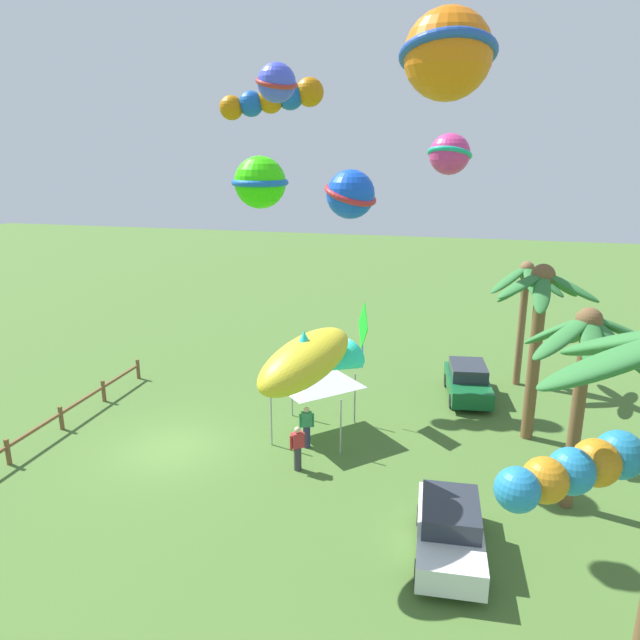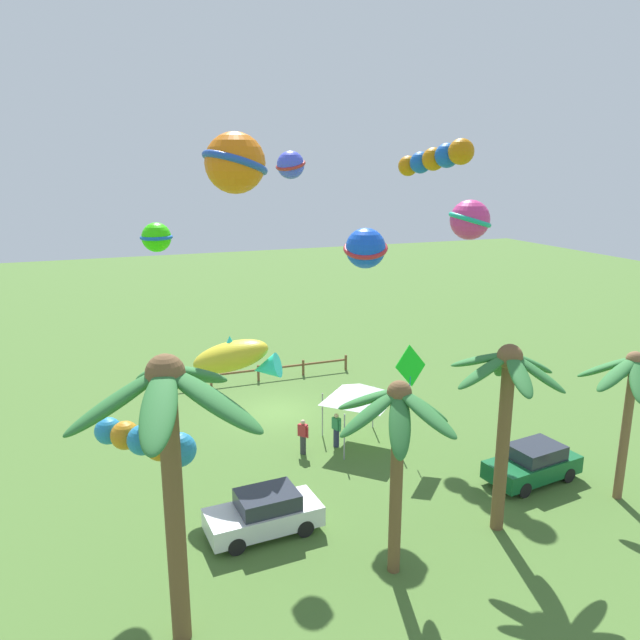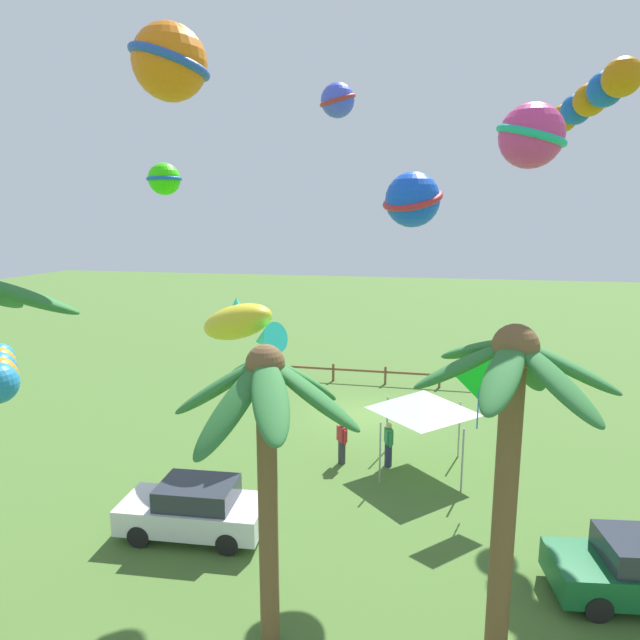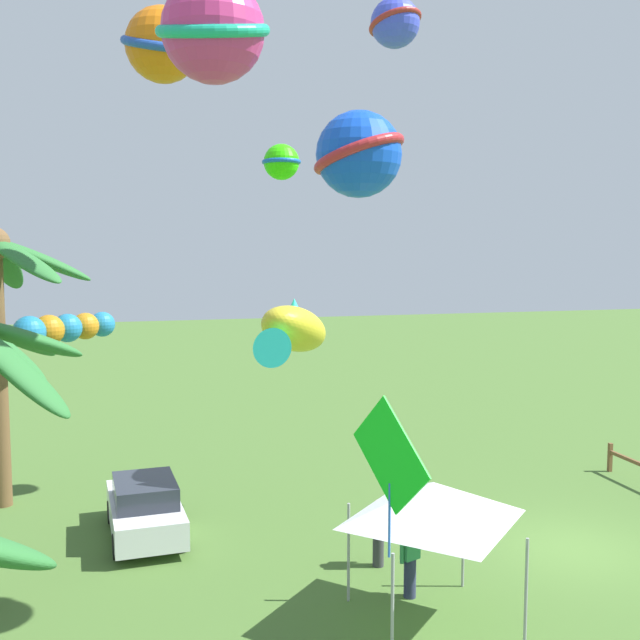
{
  "view_description": "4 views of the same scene",
  "coord_description": "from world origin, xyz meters",
  "px_view_note": "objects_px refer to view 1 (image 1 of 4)",
  "views": [
    {
      "loc": [
        17.39,
        10.09,
        10.36
      ],
      "look_at": [
        1.12,
        5.92,
        5.61
      ],
      "focal_mm": 32.91,
      "sensor_mm": 36.0,
      "label": 1
    },
    {
      "loc": [
        8.33,
        28.2,
        12.28
      ],
      "look_at": [
        0.21,
        6.79,
        6.49
      ],
      "focal_mm": 34.36,
      "sensor_mm": 36.0,
      "label": 2
    },
    {
      "loc": [
        -2.69,
        22.64,
        8.49
      ],
      "look_at": [
        0.79,
        6.29,
        5.41
      ],
      "focal_mm": 30.35,
      "sensor_mm": 36.0,
      "label": 3
    },
    {
      "loc": [
        -15.41,
        10.49,
        7.38
      ],
      "look_at": [
        -0.61,
        6.56,
        5.86
      ],
      "focal_mm": 41.78,
      "sensor_mm": 36.0,
      "label": 4
    }
  ],
  "objects_px": {
    "kite_ball_6": "(350,194)",
    "kite_tube_8": "(276,99)",
    "palm_tree_3": "(526,288)",
    "kite_diamond_7": "(363,327)",
    "spectator_0": "(307,427)",
    "kite_ball_5": "(448,55)",
    "spectator_1": "(298,448)",
    "kite_ball_4": "(450,154)",
    "kite_tube_1": "(578,469)",
    "kite_ball_2": "(260,182)",
    "parked_car_0": "(450,530)",
    "palm_tree_2": "(585,356)",
    "palm_tree_0": "(539,310)",
    "festival_tent": "(315,373)",
    "kite_ball_3": "(277,83)",
    "parked_car_1": "(468,381)",
    "kite_fish_0": "(310,360)"
  },
  "relations": [
    {
      "from": "palm_tree_3",
      "to": "kite_ball_4",
      "type": "xyz_separation_m",
      "value": [
        4.97,
        -3.48,
        5.77
      ]
    },
    {
      "from": "spectator_1",
      "to": "kite_ball_5",
      "type": "bearing_deg",
      "value": 50.65
    },
    {
      "from": "spectator_0",
      "to": "kite_ball_3",
      "type": "relative_size",
      "value": 0.95
    },
    {
      "from": "palm_tree_2",
      "to": "parked_car_1",
      "type": "relative_size",
      "value": 1.53
    },
    {
      "from": "kite_ball_4",
      "to": "kite_ball_6",
      "type": "height_order",
      "value": "kite_ball_4"
    },
    {
      "from": "palm_tree_0",
      "to": "spectator_1",
      "type": "relative_size",
      "value": 4.2
    },
    {
      "from": "parked_car_0",
      "to": "kite_ball_6",
      "type": "bearing_deg",
      "value": -144.31
    },
    {
      "from": "kite_ball_6",
      "to": "kite_tube_8",
      "type": "height_order",
      "value": "kite_tube_8"
    },
    {
      "from": "kite_ball_5",
      "to": "kite_tube_8",
      "type": "bearing_deg",
      "value": -146.72
    },
    {
      "from": "spectator_0",
      "to": "kite_ball_5",
      "type": "xyz_separation_m",
      "value": [
        5.28,
        4.6,
        11.54
      ]
    },
    {
      "from": "palm_tree_3",
      "to": "kite_diamond_7",
      "type": "bearing_deg",
      "value": -48.92
    },
    {
      "from": "palm_tree_3",
      "to": "kite_tube_8",
      "type": "relative_size",
      "value": 1.36
    },
    {
      "from": "spectator_1",
      "to": "kite_ball_4",
      "type": "height_order",
      "value": "kite_ball_4"
    },
    {
      "from": "parked_car_0",
      "to": "spectator_0",
      "type": "height_order",
      "value": "spectator_0"
    },
    {
      "from": "kite_fish_0",
      "to": "spectator_1",
      "type": "bearing_deg",
      "value": -157.38
    },
    {
      "from": "palm_tree_0",
      "to": "kite_ball_5",
      "type": "relative_size",
      "value": 2.75
    },
    {
      "from": "palm_tree_0",
      "to": "kite_ball_3",
      "type": "distance_m",
      "value": 11.92
    },
    {
      "from": "kite_ball_4",
      "to": "kite_tube_8",
      "type": "height_order",
      "value": "kite_tube_8"
    },
    {
      "from": "parked_car_0",
      "to": "kite_fish_0",
      "type": "distance_m",
      "value": 5.86
    },
    {
      "from": "kite_tube_1",
      "to": "kite_ball_5",
      "type": "xyz_separation_m",
      "value": [
        -3.35,
        -2.83,
        7.35
      ]
    },
    {
      "from": "kite_ball_5",
      "to": "palm_tree_2",
      "type": "bearing_deg",
      "value": 131.65
    },
    {
      "from": "kite_tube_1",
      "to": "kite_ball_4",
      "type": "bearing_deg",
      "value": -165.86
    },
    {
      "from": "kite_tube_1",
      "to": "kite_ball_5",
      "type": "distance_m",
      "value": 8.56
    },
    {
      "from": "palm_tree_2",
      "to": "kite_ball_2",
      "type": "relative_size",
      "value": 4.41
    },
    {
      "from": "parked_car_0",
      "to": "kite_diamond_7",
      "type": "xyz_separation_m",
      "value": [
        -7.62,
        -3.79,
        3.17
      ]
    },
    {
      "from": "spectator_0",
      "to": "festival_tent",
      "type": "height_order",
      "value": "festival_tent"
    },
    {
      "from": "festival_tent",
      "to": "kite_ball_6",
      "type": "relative_size",
      "value": 1.2
    },
    {
      "from": "parked_car_0",
      "to": "kite_ball_3",
      "type": "xyz_separation_m",
      "value": [
        -2.9,
        -5.57,
        11.55
      ]
    },
    {
      "from": "palm_tree_3",
      "to": "kite_diamond_7",
      "type": "relative_size",
      "value": 2.14
    },
    {
      "from": "kite_ball_2",
      "to": "kite_ball_6",
      "type": "relative_size",
      "value": 0.6
    },
    {
      "from": "palm_tree_3",
      "to": "festival_tent",
      "type": "xyz_separation_m",
      "value": [
        7.21,
        -7.87,
        -2.13
      ]
    },
    {
      "from": "palm_tree_2",
      "to": "kite_tube_1",
      "type": "bearing_deg",
      "value": -10.33
    },
    {
      "from": "kite_fish_0",
      "to": "kite_ball_5",
      "type": "distance_m",
      "value": 7.86
    },
    {
      "from": "palm_tree_0",
      "to": "kite_ball_3",
      "type": "bearing_deg",
      "value": -59.75
    },
    {
      "from": "kite_ball_4",
      "to": "spectator_0",
      "type": "bearing_deg",
      "value": -52.51
    },
    {
      "from": "kite_tube_1",
      "to": "kite_ball_2",
      "type": "bearing_deg",
      "value": -101.17
    },
    {
      "from": "parked_car_1",
      "to": "kite_ball_5",
      "type": "distance_m",
      "value": 16.35
    },
    {
      "from": "palm_tree_3",
      "to": "kite_diamond_7",
      "type": "height_order",
      "value": "palm_tree_3"
    },
    {
      "from": "kite_ball_5",
      "to": "kite_tube_8",
      "type": "height_order",
      "value": "kite_tube_8"
    },
    {
      "from": "parked_car_0",
      "to": "kite_fish_0",
      "type": "relative_size",
      "value": 1.06
    },
    {
      "from": "spectator_1",
      "to": "parked_car_0",
      "type": "bearing_deg",
      "value": 58.24
    },
    {
      "from": "kite_ball_2",
      "to": "kite_diamond_7",
      "type": "distance_m",
      "value": 11.79
    },
    {
      "from": "kite_ball_2",
      "to": "kite_ball_6",
      "type": "bearing_deg",
      "value": 178.42
    },
    {
      "from": "palm_tree_0",
      "to": "parked_car_1",
      "type": "height_order",
      "value": "palm_tree_0"
    },
    {
      "from": "kite_tube_1",
      "to": "kite_tube_8",
      "type": "xyz_separation_m",
      "value": [
        -15.05,
        -10.51,
        7.62
      ]
    },
    {
      "from": "palm_tree_0",
      "to": "spectator_0",
      "type": "height_order",
      "value": "palm_tree_0"
    },
    {
      "from": "spectator_1",
      "to": "kite_diamond_7",
      "type": "bearing_deg",
      "value": 162.74
    },
    {
      "from": "festival_tent",
      "to": "kite_diamond_7",
      "type": "bearing_deg",
      "value": 137.89
    },
    {
      "from": "festival_tent",
      "to": "kite_tube_1",
      "type": "xyz_separation_m",
      "value": [
        9.76,
        7.42,
        2.53
      ]
    },
    {
      "from": "palm_tree_2",
      "to": "spectator_1",
      "type": "distance_m",
      "value": 9.46
    }
  ]
}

